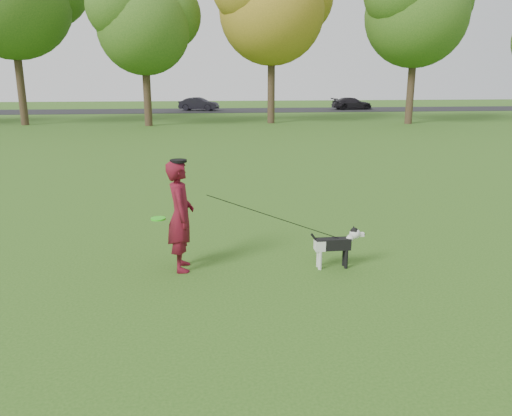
{
  "coord_description": "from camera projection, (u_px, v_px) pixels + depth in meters",
  "views": [
    {
      "loc": [
        -0.96,
        -7.09,
        2.98
      ],
      "look_at": [
        -0.05,
        0.59,
        0.95
      ],
      "focal_mm": 35.0,
      "sensor_mm": 36.0,
      "label": 1
    }
  ],
  "objects": [
    {
      "name": "dog",
      "position": [
        337.0,
        243.0,
        7.97
      ],
      "size": [
        0.9,
        0.18,
        0.68
      ],
      "color": "black",
      "rests_on": "ground"
    },
    {
      "name": "car_right",
      "position": [
        352.0,
        103.0,
        47.51
      ],
      "size": [
        3.96,
        1.89,
        1.11
      ],
      "primitive_type": "imported",
      "rotation": [
        0.0,
        0.0,
        1.66
      ],
      "color": "black",
      "rests_on": "road"
    },
    {
      "name": "man",
      "position": [
        181.0,
        216.0,
        7.79
      ],
      "size": [
        0.45,
        0.66,
        1.76
      ],
      "primitive_type": "imported",
      "rotation": [
        0.0,
        0.0,
        1.62
      ],
      "color": "#560C1F",
      "rests_on": "ground"
    },
    {
      "name": "road",
      "position": [
        207.0,
        111.0,
        46.1
      ],
      "size": [
        120.0,
        7.0,
        0.02
      ],
      "primitive_type": "cube",
      "color": "black",
      "rests_on": "ground"
    },
    {
      "name": "man_held_items",
      "position": [
        275.0,
        217.0,
        7.83
      ],
      "size": [
        3.05,
        0.36,
        1.32
      ],
      "color": "#2FDA1B",
      "rests_on": "ground"
    },
    {
      "name": "ground",
      "position": [
        264.0,
        277.0,
        7.67
      ],
      "size": [
        120.0,
        120.0,
        0.0
      ],
      "primitive_type": "plane",
      "color": "#285116",
      "rests_on": "ground"
    },
    {
      "name": "tree_row",
      "position": [
        186.0,
        3.0,
        30.67
      ],
      "size": [
        51.74,
        8.86,
        12.01
      ],
      "color": "#38281C",
      "rests_on": "ground"
    },
    {
      "name": "car_mid",
      "position": [
        199.0,
        104.0,
        45.86
      ],
      "size": [
        3.81,
        2.3,
        1.18
      ],
      "primitive_type": "imported",
      "rotation": [
        0.0,
        0.0,
        1.26
      ],
      "color": "black",
      "rests_on": "road"
    }
  ]
}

